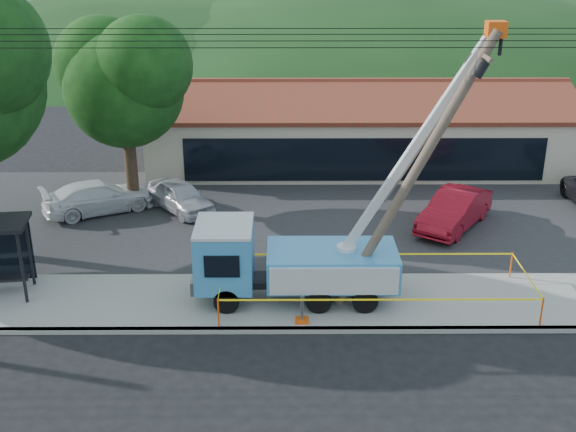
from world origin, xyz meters
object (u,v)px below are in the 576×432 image
(utility_truck, at_px, (291,258))
(car_red, at_px, (453,229))
(car_white, at_px, (100,214))
(leaning_pole, at_px, (420,163))
(car_silver, at_px, (181,212))

(utility_truck, relative_size, car_red, 2.05)
(utility_truck, bearing_deg, car_white, 136.56)
(leaning_pole, xyz_separation_m, car_white, (-12.86, 8.67, -5.28))
(car_red, bearing_deg, car_white, -151.98)
(leaning_pole, relative_size, car_silver, 2.35)
(leaning_pole, bearing_deg, car_red, 66.35)
(utility_truck, relative_size, leaning_pole, 1.05)
(car_white, bearing_deg, car_red, -124.72)
(leaning_pole, xyz_separation_m, car_red, (2.98, 6.81, -5.28))
(car_silver, xyz_separation_m, car_white, (-3.72, -0.16, 0.00))
(leaning_pole, distance_m, car_silver, 13.77)
(leaning_pole, relative_size, car_red, 1.96)
(leaning_pole, bearing_deg, car_white, 146.02)
(car_silver, distance_m, car_red, 12.30)
(utility_truck, bearing_deg, car_silver, 120.65)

